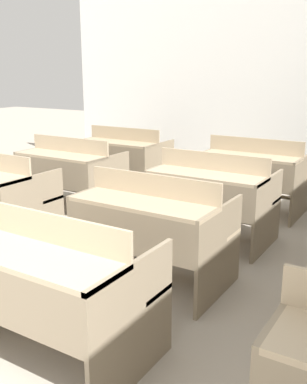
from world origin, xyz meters
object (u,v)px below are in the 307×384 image
at_px(bench_third_center, 211,194).
at_px(bench_back_center, 253,173).
at_px(bench_front_center, 49,282).
at_px(bench_third_left, 70,172).
at_px(bench_second_center, 152,226).
at_px(bench_back_left, 124,157).

height_order(bench_third_center, bench_back_center, same).
distance_m(bench_front_center, bench_back_center, 3.37).
bearing_deg(bench_third_center, bench_third_left, 178.91).
bearing_deg(bench_back_center, bench_second_center, -90.72).
xyz_separation_m(bench_second_center, bench_back_left, (-1.87, 2.26, 0.00)).
height_order(bench_front_center, bench_third_center, same).
xyz_separation_m(bench_front_center, bench_third_center, (-0.00, 2.23, 0.00)).
height_order(bench_third_left, bench_back_center, same).
relative_size(bench_back_left, bench_back_center, 1.00).
bearing_deg(bench_third_left, bench_back_left, 90.25).
distance_m(bench_second_center, bench_third_center, 1.10).
distance_m(bench_third_center, bench_back_center, 1.14).
bearing_deg(bench_back_center, bench_third_center, -91.19).
relative_size(bench_front_center, bench_second_center, 1.00).
relative_size(bench_second_center, bench_back_left, 1.00).
relative_size(bench_front_center, bench_third_center, 1.00).
bearing_deg(bench_third_left, bench_front_center, -50.38).
bearing_deg(bench_front_center, bench_third_center, 90.01).
distance_m(bench_third_left, bench_back_center, 2.19).
height_order(bench_back_left, bench_back_center, same).
xyz_separation_m(bench_second_center, bench_third_center, (0.00, 1.10, 0.00)).
xyz_separation_m(bench_third_left, bench_back_center, (1.90, 1.10, 0.00)).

